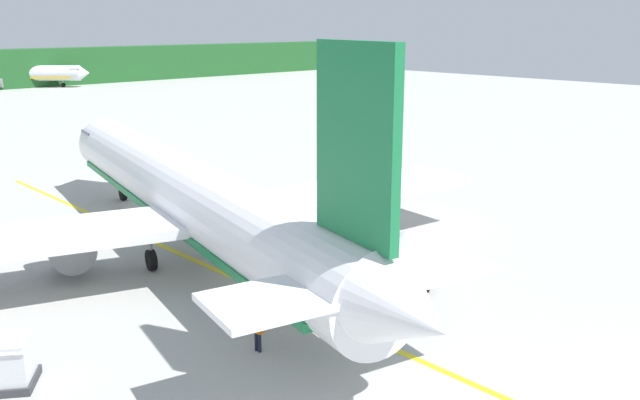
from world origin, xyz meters
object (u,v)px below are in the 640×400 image
Objects in this scene: airliner_far_taxiway at (4,74)px; cargo_container_far at (7,363)px; crew_marshaller at (296,243)px; crew_loader_left at (258,329)px; airliner_foreground at (190,197)px; service_truck_fuel at (400,269)px.

cargo_container_far is (-40.60, -117.88, -1.77)m from airliner_far_taxiway.
crew_marshaller is at bearing 10.09° from cargo_container_far.
cargo_container_far reaches higher than crew_marshaller.
crew_marshaller is 1.11× the size of crew_loader_left.
airliner_foreground is 1.54× the size of airliner_far_taxiway.
crew_marshaller is at bearing -51.62° from airliner_foreground.
airliner_foreground is 23.17× the size of crew_marshaller.
cargo_container_far is (-16.20, 4.16, -0.49)m from service_truck_fuel.
service_truck_fuel is at bearing -101.30° from airliner_far_taxiway.
airliner_far_taxiway is 126.09m from crew_loader_left.
airliner_far_taxiway reaches higher than cargo_container_far.
crew_marshaller is 10.36m from crew_loader_left.
airliner_far_taxiway reaches higher than service_truck_fuel.
airliner_foreground is 25.83× the size of crew_loader_left.
airliner_far_taxiway is 124.69m from cargo_container_far.
service_truck_fuel reaches higher than crew_loader_left.
service_truck_fuel is 2.62× the size of cargo_container_far.
airliner_far_taxiway is at bearing 75.03° from crew_loader_left.
crew_marshaller is (3.56, -4.49, -2.33)m from airliner_foreground.
cargo_container_far is (-12.34, -7.32, -2.48)m from airliner_foreground.
cargo_container_far is 1.38× the size of crew_marshaller.
airliner_foreground reaches higher than cargo_container_far.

